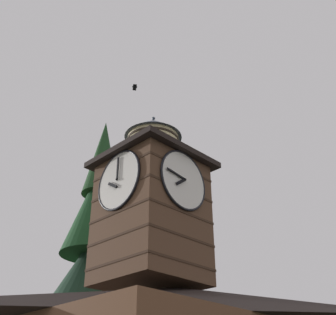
# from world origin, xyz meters

# --- Properties ---
(clock_tower) EXTENTS (4.33, 4.33, 7.96)m
(clock_tower) POSITION_xyz_m (0.80, -2.00, 9.84)
(clock_tower) COLOR brown
(clock_tower) RESTS_ON building_main
(pine_tree_behind) EXTENTS (7.12, 7.12, 17.94)m
(pine_tree_behind) POSITION_xyz_m (-1.03, -8.36, 7.47)
(pine_tree_behind) COLOR #473323
(pine_tree_behind) RESTS_ON ground_plane
(flying_bird_high) EXTENTS (0.49, 0.56, 0.16)m
(flying_bird_high) POSITION_xyz_m (-0.20, -4.70, 18.25)
(flying_bird_high) COLOR black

